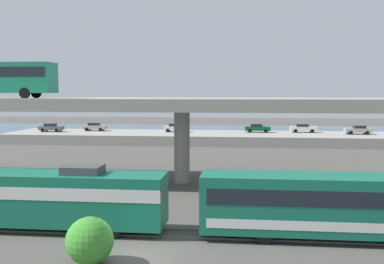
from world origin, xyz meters
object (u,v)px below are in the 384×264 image
Objects in this scene: parked_car_5 at (176,128)px; parked_car_1 at (95,127)px; parked_car_2 at (51,127)px; parked_car_0 at (358,130)px; parked_car_4 at (257,128)px; train_locomotive at (31,196)px; parked_car_3 at (303,128)px; train_coach_lead at (384,205)px.

parked_car_1 is at bearing 177.73° from parked_car_5.
parked_car_5 is (22.11, 2.18, 0.00)m from parked_car_2.
parked_car_0 and parked_car_4 have the same top height.
train_locomotive is 4.04× the size of parked_car_2.
parked_car_3 is at bearing 3.80° from parked_car_5.
train_locomotive is 59.26m from parked_car_3.
parked_car_0 is (32.71, 51.67, 0.21)m from train_locomotive.
parked_car_4 is at bearing 3.44° from parked_car_5.
train_locomotive reaches higher than train_coach_lead.
parked_car_0 is 9.09m from parked_car_3.
train_coach_lead is at bearing -50.13° from parked_car_2.
parked_car_0 is 0.97× the size of parked_car_4.
train_coach_lead is 4.98× the size of parked_car_0.
parked_car_2 is at bearing -175.24° from parked_car_4.
parked_car_3 and parked_car_5 have the same top height.
parked_car_3 is (37.42, 0.89, 0.00)m from parked_car_1.
train_locomotive is 4.08× the size of parked_car_1.
train_coach_lead is 4.69× the size of parked_car_3.
parked_car_4 is (36.57, 3.05, 0.00)m from parked_car_2.
parked_car_2 is (-42.20, 50.52, 0.23)m from train_coach_lead.
parked_car_0 and parked_car_3 have the same top height.
parked_car_2 is at bearing -158.71° from parked_car_1.
parked_car_4 is (-7.97, -0.62, 0.00)m from parked_car_3.
parked_car_3 is at bearing 1.37° from parked_car_1.
train_coach_lead reaches higher than parked_car_5.
parked_car_1 is at bearing -179.47° from parked_car_4.
parked_car_4 is at bearing 0.53° from parked_car_1.
parked_car_2 is 0.94× the size of parked_car_4.
train_locomotive is 3.89× the size of parked_car_0.
parked_car_2 and parked_car_3 have the same top height.
parked_car_4 is at bearing -175.55° from parked_car_3.
parked_car_1 is at bearing -2.02° from parked_car_0.
parked_car_1 is at bearing 21.29° from parked_car_2.
parked_car_5 is at bearing -176.20° from parked_car_3.
train_coach_lead is 5.17× the size of parked_car_2.
train_coach_lead is 56.40m from parked_car_5.
train_locomotive is 52.72m from parked_car_5.
parked_car_3 is 1.03× the size of parked_car_4.
train_locomotive reaches higher than parked_car_3.
parked_car_0 is 46.18m from parked_car_1.
train_coach_lead is 54.24m from parked_car_3.
parked_car_4 is at bearing -83.99° from train_coach_lead.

